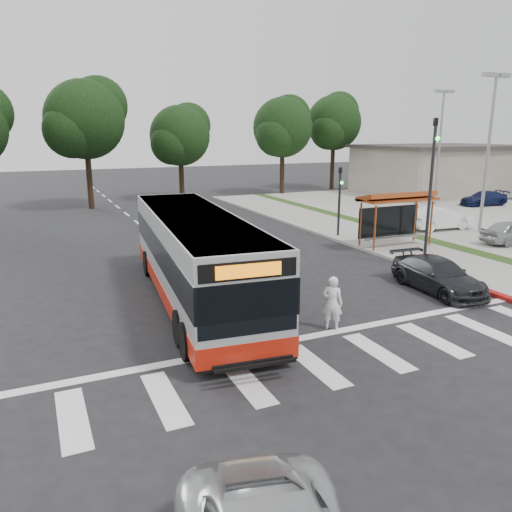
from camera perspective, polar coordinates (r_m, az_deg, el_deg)
ground at (r=17.53m, az=-1.66°, el=-5.76°), size 140.00×140.00×0.00m
sidewalk_east at (r=29.57m, az=12.13°, el=2.27°), size 4.00×40.00×0.12m
curb_east at (r=28.44m, az=8.88°, el=1.98°), size 0.30×40.00×0.15m
curb_east_red at (r=21.09m, az=23.87°, el=-3.33°), size 0.32×6.00×0.15m
parking_lot at (r=39.14m, az=24.70°, el=4.11°), size 18.00×36.00×0.10m
commercial_building at (r=52.16m, az=20.15°, el=9.10°), size 14.00×10.00×4.40m
building_roof_cap at (r=52.04m, az=20.37°, el=11.67°), size 14.60×10.60×0.30m
crosswalk_ladder at (r=13.41m, az=6.83°, el=-12.31°), size 18.00×2.60×0.01m
bus_shelter at (r=26.83m, az=15.70°, el=5.85°), size 4.20×1.60×2.86m
traffic_signal_ne_tall at (r=23.19m, az=19.39°, el=8.17°), size 0.18×0.37×6.50m
traffic_signal_ne_short at (r=28.78m, az=9.54°, el=6.95°), size 0.18×0.37×4.00m
lot_light_front at (r=32.29m, az=25.20°, el=12.70°), size 1.90×0.35×9.01m
lot_light_mid at (r=43.54m, az=20.36°, el=13.16°), size 1.90×0.35×9.01m
tree_ne_a at (r=48.75m, az=3.10°, el=14.56°), size 6.16×5.74×9.30m
tree_ne_b at (r=54.01m, az=8.93°, el=14.93°), size 6.16×5.74×10.02m
tree_north_a at (r=41.54m, az=-18.90°, el=14.68°), size 6.60×6.15×10.17m
tree_north_b at (r=45.03m, az=-8.62°, el=13.55°), size 5.72×5.33×8.43m
transit_bus at (r=17.76m, az=-6.91°, el=-0.28°), size 3.82×12.38×3.15m
pedestrian at (r=15.45m, az=8.73°, el=-5.35°), size 0.73×0.72×1.70m
dark_sedan at (r=20.22m, az=20.08°, el=-2.07°), size 2.05×4.41×1.25m
parked_car_1 at (r=32.51m, az=20.30°, el=4.04°), size 4.18×1.69×1.35m
parked_car_3 at (r=44.63m, az=24.59°, el=6.02°), size 4.12×1.95×1.16m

